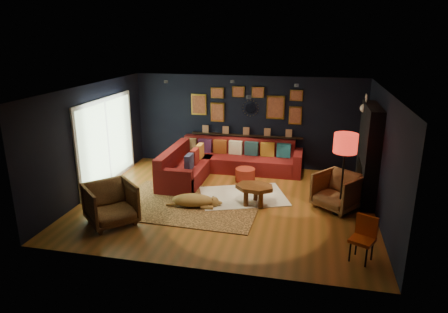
% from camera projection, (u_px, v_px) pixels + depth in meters
% --- Properties ---
extents(floor, '(6.50, 6.50, 0.00)m').
position_uv_depth(floor, '(226.00, 202.00, 9.17)').
color(floor, '#945321').
rests_on(floor, ground).
extents(room_walls, '(6.50, 6.50, 6.50)m').
position_uv_depth(room_walls, '(227.00, 135.00, 8.70)').
color(room_walls, black).
rests_on(room_walls, ground).
extents(sectional, '(3.41, 2.69, 0.86)m').
position_uv_depth(sectional, '(218.00, 163.00, 10.89)').
color(sectional, maroon).
rests_on(sectional, ground).
extents(ledge, '(3.20, 0.12, 0.04)m').
position_uv_depth(ledge, '(246.00, 135.00, 11.39)').
color(ledge, black).
rests_on(ledge, room_walls).
extents(gallery_wall, '(3.15, 0.04, 1.02)m').
position_uv_depth(gallery_wall, '(246.00, 104.00, 11.17)').
color(gallery_wall, gold).
rests_on(gallery_wall, room_walls).
extents(sunburst_mirror, '(0.47, 0.16, 0.47)m').
position_uv_depth(sunburst_mirror, '(250.00, 108.00, 11.18)').
color(sunburst_mirror, silver).
rests_on(sunburst_mirror, room_walls).
extents(fireplace, '(0.31, 1.60, 2.20)m').
position_uv_depth(fireplace, '(368.00, 157.00, 9.07)').
color(fireplace, black).
rests_on(fireplace, ground).
extents(deer_head, '(0.50, 0.28, 0.45)m').
position_uv_depth(deer_head, '(372.00, 108.00, 9.22)').
color(deer_head, white).
rests_on(deer_head, fireplace).
extents(sliding_door, '(0.06, 2.80, 2.20)m').
position_uv_depth(sliding_door, '(107.00, 141.00, 10.07)').
color(sliding_door, white).
rests_on(sliding_door, ground).
extents(ceiling_spots, '(3.30, 2.50, 0.06)m').
position_uv_depth(ceiling_spots, '(234.00, 86.00, 9.16)').
color(ceiling_spots, black).
rests_on(ceiling_spots, room_walls).
extents(shag_rug, '(2.34, 2.03, 0.03)m').
position_uv_depth(shag_rug, '(243.00, 196.00, 9.47)').
color(shag_rug, silver).
rests_on(shag_rug, ground).
extents(leopard_rug, '(3.22, 2.35, 0.02)m').
position_uv_depth(leopard_rug, '(189.00, 204.00, 9.05)').
color(leopard_rug, tan).
rests_on(leopard_rug, ground).
extents(coffee_table, '(0.95, 0.75, 0.44)m').
position_uv_depth(coffee_table, '(255.00, 189.00, 8.92)').
color(coffee_table, brown).
rests_on(coffee_table, shag_rug).
extents(pouf, '(0.51, 0.51, 0.33)m').
position_uv_depth(pouf, '(245.00, 175.00, 10.36)').
color(pouf, maroon).
rests_on(pouf, shag_rug).
extents(armchair_left, '(1.24, 1.24, 0.94)m').
position_uv_depth(armchair_left, '(111.00, 202.00, 8.02)').
color(armchair_left, '#BE7E45').
rests_on(armchair_left, ground).
extents(armchair_right, '(1.18, 1.17, 0.89)m').
position_uv_depth(armchair_right, '(338.00, 189.00, 8.73)').
color(armchair_right, '#BE7E45').
rests_on(armchair_right, ground).
extents(gold_stool, '(0.33, 0.33, 0.42)m').
position_uv_depth(gold_stool, '(118.00, 203.00, 8.63)').
color(gold_stool, gold).
rests_on(gold_stool, ground).
extents(orange_chair, '(0.49, 0.49, 0.79)m').
position_uv_depth(orange_chair, '(364.00, 235.00, 6.73)').
color(orange_chair, black).
rests_on(orange_chair, ground).
extents(floor_lamp, '(0.49, 0.49, 1.77)m').
position_uv_depth(floor_lamp, '(345.00, 147.00, 8.15)').
color(floor_lamp, black).
rests_on(floor_lamp, ground).
extents(dog, '(1.33, 0.78, 0.40)m').
position_uv_depth(dog, '(193.00, 198.00, 8.85)').
color(dog, '#AC8440').
rests_on(dog, leopard_rug).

